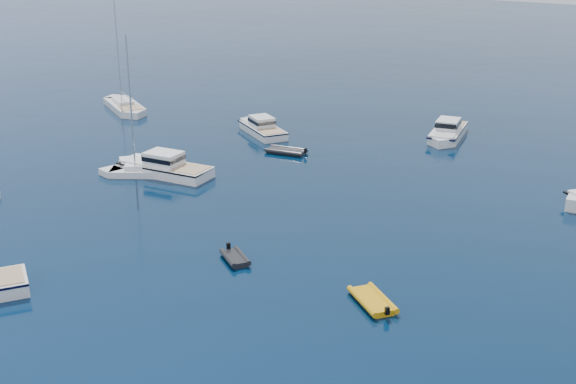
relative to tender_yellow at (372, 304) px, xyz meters
The scene contains 9 objects.
ground 17.17m from the tender_yellow, 126.68° to the right, with size 400.00×400.00×0.00m, color #07224A.
motor_cruiser_centre 29.01m from the tender_yellow, 159.50° to the left, with size 3.11×10.18×2.67m, color white, non-canonical shape.
motor_cruiser_far_l 38.85m from the tender_yellow, 137.28° to the left, with size 2.75×8.99×2.36m, color silver, non-canonical shape.
motor_cruiser_horizon 37.94m from the tender_yellow, 107.74° to the left, with size 2.92×9.53×2.50m, color white, non-canonical shape.
sailboat_mid_l 29.68m from the tender_yellow, 162.15° to the left, with size 2.28×8.75×12.86m, color white, non-canonical shape.
sailboat_far_l 54.70m from the tender_yellow, 152.50° to the left, with size 3.09×11.89×17.48m, color silver, non-canonical shape.
tender_yellow is the anchor object (origin of this frame).
tender_grey_near 10.32m from the tender_yellow, behind, with size 1.61×2.77×0.95m, color black, non-canonical shape.
tender_grey_far 31.04m from the tender_yellow, 135.18° to the left, with size 2.20×4.10×0.95m, color black, non-canonical shape.
Camera 1 is at (28.79, -20.54, 20.91)m, focal length 46.23 mm.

